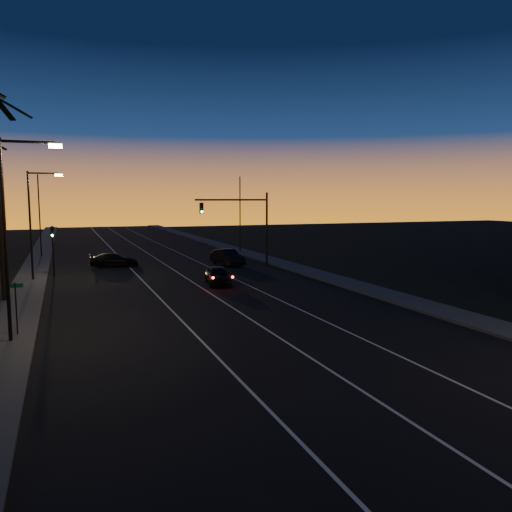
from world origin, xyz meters
name	(u,v)px	position (x,y,z in m)	size (l,w,h in m)	color
road	(196,289)	(0.00, 30.00, 0.01)	(20.00, 170.00, 0.01)	black
sidewalk_left	(23,300)	(-11.20, 30.00, 0.08)	(2.40, 170.00, 0.16)	#3C3C39
sidewalk_right	(335,279)	(11.20, 30.00, 0.08)	(2.40, 170.00, 0.16)	#3C3C39
lane_stripe_left	(154,292)	(-3.00, 30.00, 0.02)	(0.12, 160.00, 0.01)	silver
lane_stripe_mid	(203,289)	(0.50, 30.00, 0.02)	(0.12, 160.00, 0.01)	silver
lane_stripe_right	(249,286)	(4.00, 30.00, 0.02)	(0.12, 160.00, 0.01)	silver
streetlight_left_near	(12,224)	(-10.70, 20.00, 5.32)	(2.55, 0.26, 9.00)	black
streetlight_left_far	(34,216)	(-10.69, 38.00, 5.06)	(2.55, 0.26, 8.50)	black
street_sign	(16,303)	(-10.80, 21.00, 1.66)	(0.70, 0.06, 2.60)	black
signal_mast	(243,216)	(7.14, 39.99, 4.78)	(7.10, 0.41, 7.00)	black
signal_post	(53,242)	(-9.50, 39.98, 2.89)	(0.28, 0.37, 4.20)	black
far_pole_left	(40,216)	(-11.00, 55.00, 4.50)	(0.14, 0.14, 9.00)	black
far_pole_right	(240,215)	(11.00, 52.00, 4.50)	(0.14, 0.14, 9.00)	black
lead_car	(218,275)	(2.02, 31.41, 0.70)	(2.22, 4.70, 1.38)	black
right_car	(227,257)	(6.10, 41.78, 0.77)	(2.41, 4.81, 1.51)	black
cross_car	(114,260)	(-4.29, 44.26, 0.66)	(4.65, 2.28, 1.30)	black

